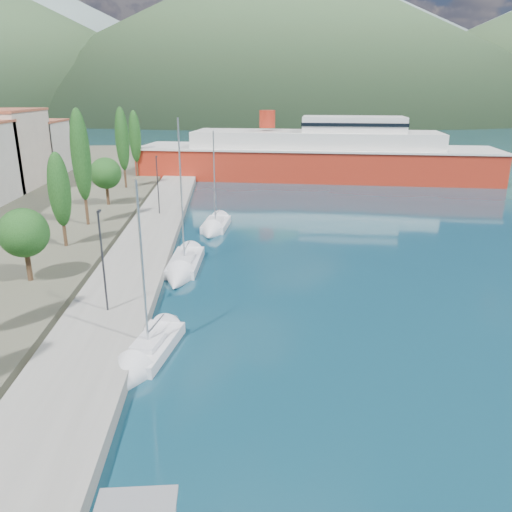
{
  "coord_description": "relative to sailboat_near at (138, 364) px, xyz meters",
  "views": [
    {
      "loc": [
        -1.73,
        -15.41,
        13.26
      ],
      "look_at": [
        0.0,
        14.0,
        3.5
      ],
      "focal_mm": 35.0,
      "sensor_mm": 36.0,
      "label": 1
    }
  ],
  "objects": [
    {
      "name": "sailboat_near",
      "position": [
        0.0,
        0.0,
        0.0
      ],
      "size": [
        3.74,
        7.36,
        10.14
      ],
      "color": "silver",
      "rests_on": "ground"
    },
    {
      "name": "sailboat_mid",
      "position": [
        1.03,
        13.32,
        0.02
      ],
      "size": [
        2.95,
        8.74,
        12.35
      ],
      "color": "silver",
      "rests_on": "ground"
    },
    {
      "name": "lamp_posts",
      "position": [
        -2.66,
        6.81,
        3.8
      ],
      "size": [
        0.15,
        46.48,
        6.06
      ],
      "color": "#2D2D33",
      "rests_on": "quay"
    },
    {
      "name": "ferry",
      "position": [
        18.83,
        56.71,
        3.07
      ],
      "size": [
        56.69,
        22.14,
        11.02
      ],
      "color": "#AE2816",
      "rests_on": "ground"
    },
    {
      "name": "tree_row",
      "position": [
        -9.21,
        25.01,
        5.53
      ],
      "size": [
        3.56,
        61.88,
        11.13
      ],
      "color": "#47301E",
      "rests_on": "land_strip"
    },
    {
      "name": "ground",
      "position": [
        6.34,
        113.13,
        -0.28
      ],
      "size": [
        1400.0,
        1400.0,
        0.0
      ],
      "primitive_type": "plane",
      "color": "#113A4B"
    },
    {
      "name": "hills_near",
      "position": [
        104.38,
        365.63,
        48.9
      ],
      "size": [
        1010.0,
        520.0,
        115.0
      ],
      "color": "#3A5633",
      "rests_on": "ground"
    },
    {
      "name": "hills_far",
      "position": [
        144.92,
        611.86,
        77.11
      ],
      "size": [
        1480.0,
        900.0,
        180.0
      ],
      "color": "gray",
      "rests_on": "ground"
    },
    {
      "name": "quay",
      "position": [
        -2.66,
        19.13,
        0.12
      ],
      "size": [
        5.0,
        88.0,
        0.8
      ],
      "primitive_type": "cube",
      "color": "gray",
      "rests_on": "ground"
    },
    {
      "name": "sailboat_far",
      "position": [
        3.16,
        25.33,
        0.02
      ],
      "size": [
        3.4,
        7.47,
        10.58
      ],
      "color": "silver",
      "rests_on": "ground"
    }
  ]
}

